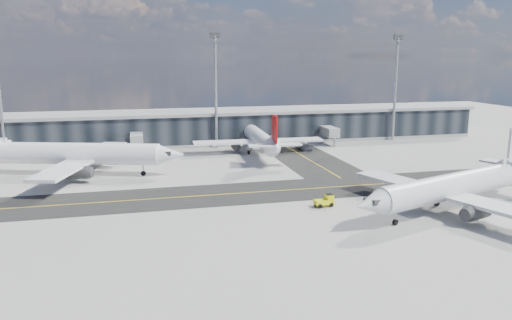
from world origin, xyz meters
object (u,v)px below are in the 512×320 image
object	(u,v)px
airliner_near	(453,186)
service_van	(305,146)
airliner_redtail	(260,139)
baggage_tug	(325,200)
airliner_af	(75,154)

from	to	relation	value
airliner_near	service_van	world-z (taller)	airliner_near
airliner_redtail	baggage_tug	world-z (taller)	airliner_redtail
airliner_af	service_van	distance (m)	55.57
airliner_af	baggage_tug	world-z (taller)	airliner_af
airliner_redtail	airliner_near	distance (m)	53.91
airliner_af	airliner_redtail	world-z (taller)	airliner_af
airliner_af	airliner_near	xyz separation A→B (m)	(58.06, -38.65, -0.37)
airliner_redtail	airliner_near	xyz separation A→B (m)	(17.22, -51.09, 0.18)
airliner_af	service_van	size ratio (longest dim) A/B	7.26
airliner_redtail	service_van	distance (m)	13.13
baggage_tug	service_van	size ratio (longest dim) A/B	0.55
airliner_af	baggage_tug	size ratio (longest dim) A/B	13.33
baggage_tug	service_van	bearing A→B (deg)	158.99
baggage_tug	airliner_near	bearing A→B (deg)	64.03
airliner_near	service_van	size ratio (longest dim) A/B	6.60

